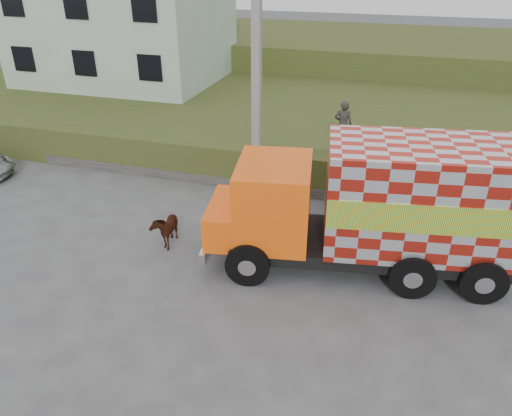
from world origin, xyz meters
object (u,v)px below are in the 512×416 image
(pedestrian, at_px, (343,125))
(cow, at_px, (166,227))
(utility_pole, at_px, (257,78))
(cargo_truck, at_px, (378,206))

(pedestrian, bearing_deg, cow, 48.45)
(utility_pole, distance_m, pedestrian, 3.55)
(cargo_truck, bearing_deg, utility_pole, 128.13)
(cargo_truck, height_order, pedestrian, cargo_truck)
(cargo_truck, distance_m, cow, 6.31)
(cargo_truck, relative_size, cow, 6.70)
(utility_pole, distance_m, cow, 6.18)
(cow, relative_size, pedestrian, 0.73)
(pedestrian, bearing_deg, cargo_truck, 104.50)
(cargo_truck, relative_size, pedestrian, 4.86)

